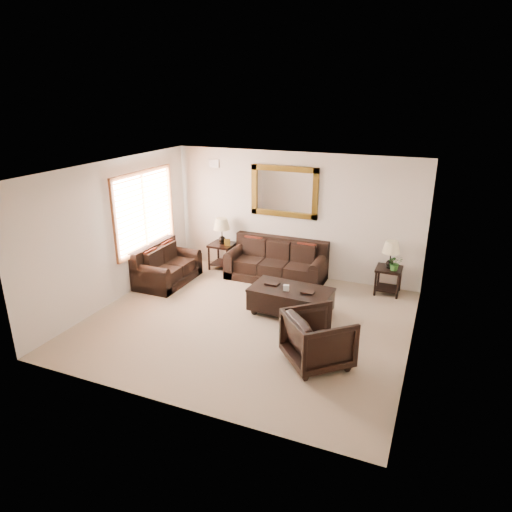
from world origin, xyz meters
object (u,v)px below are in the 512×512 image
at_px(end_table_right, 390,260).
at_px(coffee_table, 291,298).
at_px(end_table_left, 222,236).
at_px(loveseat, 166,268).
at_px(armchair, 318,337).
at_px(sofa, 277,265).

xyz_separation_m(end_table_right, coffee_table, (-1.52, -1.62, -0.41)).
xyz_separation_m(end_table_left, coffee_table, (2.20, -1.60, -0.46)).
height_order(end_table_left, coffee_table, end_table_left).
bearing_deg(loveseat, armchair, -115.04).
relative_size(sofa, coffee_table, 1.40).
distance_m(sofa, armchair, 3.37).
bearing_deg(sofa, coffee_table, -61.20).
relative_size(end_table_left, coffee_table, 0.79).
bearing_deg(loveseat, sofa, -62.82).
height_order(loveseat, end_table_right, end_table_right).
distance_m(loveseat, coffee_table, 2.98).
xyz_separation_m(end_table_left, armchair, (3.09, -3.00, -0.32)).
xyz_separation_m(end_table_right, armchair, (-0.62, -3.02, -0.27)).
distance_m(end_table_left, armchair, 4.32).
bearing_deg(coffee_table, end_table_left, 146.60).
xyz_separation_m(coffee_table, armchair, (0.90, -1.39, 0.14)).
relative_size(loveseat, end_table_right, 1.31).
bearing_deg(end_table_right, loveseat, -164.75).
bearing_deg(coffee_table, armchair, -54.53).
bearing_deg(sofa, end_table_right, 3.07).
relative_size(end_table_left, armchair, 1.32).
distance_m(end_table_right, armchair, 3.09).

